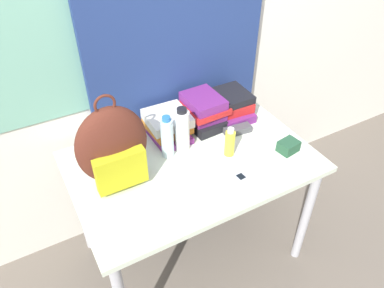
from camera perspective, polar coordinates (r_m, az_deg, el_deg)
wall_back at (r=1.95m, az=-7.15°, el=17.19°), size 6.00×0.06×2.50m
curtain_blue at (r=1.96m, az=-2.21°, el=17.56°), size 1.01×0.04×2.50m
desk at (r=1.91m, az=-0.00°, el=-4.45°), size 1.18×0.78×0.74m
backpack at (r=1.66m, az=-11.97°, el=-0.56°), size 0.32×0.18×0.45m
book_stack_left at (r=1.98m, az=-3.79°, el=2.97°), size 0.22×0.28×0.13m
book_stack_center at (r=2.04m, az=1.70°, el=5.08°), size 0.22×0.27×0.17m
book_stack_right at (r=2.13m, az=5.83°, el=5.99°), size 0.22×0.27×0.14m
water_bottle at (r=1.81m, az=-3.80°, el=0.98°), size 0.06×0.06×0.23m
sports_bottle at (r=1.85m, az=-1.52°, el=2.11°), size 0.07×0.07×0.24m
sunscreen_bottle at (r=1.85m, az=5.78°, el=0.21°), size 0.05×0.05×0.16m
cell_phone at (r=1.76m, az=7.45°, el=-5.12°), size 0.05×0.08×0.02m
sunglasses_case at (r=2.03m, az=6.96°, el=2.15°), size 0.15×0.07×0.04m
camera_pouch at (r=1.95m, az=14.47°, el=-0.34°), size 0.11×0.09×0.06m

